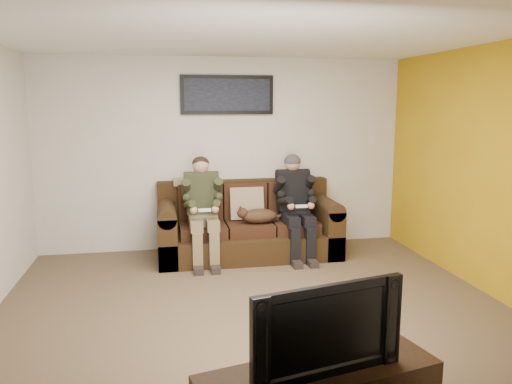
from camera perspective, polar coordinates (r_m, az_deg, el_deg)
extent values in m
plane|color=brown|center=(5.02, -0.12, -13.25)|extent=(5.00, 5.00, 0.00)
plane|color=silver|center=(4.65, -0.13, 17.67)|extent=(5.00, 5.00, 0.00)
plane|color=beige|center=(6.86, -3.58, 4.33)|extent=(5.00, 0.00, 5.00)
plane|color=beige|center=(2.53, 9.34, -5.85)|extent=(5.00, 0.00, 5.00)
plane|color=beige|center=(5.67, 25.57, 2.14)|extent=(0.00, 4.50, 4.50)
plane|color=#B88D12|center=(5.67, 25.49, 2.14)|extent=(0.00, 4.50, 4.50)
cube|color=black|center=(6.63, -0.89, -5.92)|extent=(2.33, 1.01, 0.32)
cube|color=black|center=(6.90, -1.46, -1.21)|extent=(2.33, 0.21, 0.64)
cube|color=black|center=(6.50, -10.09, -4.96)|extent=(0.23, 1.01, 0.64)
cube|color=black|center=(6.84, 7.83, -4.14)|extent=(0.23, 1.01, 0.64)
cylinder|color=black|center=(6.42, -10.18, -2.22)|extent=(0.23, 1.01, 0.23)
cylinder|color=black|center=(6.77, 7.90, -1.52)|extent=(0.23, 1.01, 0.23)
cube|color=#341C0F|center=(6.44, -6.11, -4.30)|extent=(0.58, 0.64, 0.15)
cube|color=#341C0F|center=(6.67, -6.37, -1.10)|extent=(0.58, 0.15, 0.47)
cube|color=#341C0F|center=(6.52, -0.81, -4.08)|extent=(0.58, 0.64, 0.15)
cube|color=#341C0F|center=(6.74, -1.26, -0.92)|extent=(0.58, 0.15, 0.47)
cube|color=#341C0F|center=(6.64, 4.32, -3.83)|extent=(0.58, 0.64, 0.15)
cube|color=#341C0F|center=(6.86, 3.70, -0.74)|extent=(0.58, 0.15, 0.47)
cube|color=#997F64|center=(6.63, -1.09, -1.30)|extent=(0.45, 0.21, 0.44)
cube|color=#BDB18B|center=(6.74, -7.40, 1.20)|extent=(0.48, 0.23, 0.08)
cube|color=#77694A|center=(6.38, -6.11, -3.11)|extent=(0.36, 0.30, 0.14)
cube|color=#2C2F1C|center=(6.42, -6.23, -0.30)|extent=(0.40, 0.30, 0.53)
cylinder|color=#2C2F1C|center=(6.40, -6.28, 1.58)|extent=(0.44, 0.18, 0.18)
sphere|color=tan|center=(6.40, -6.33, 3.02)|extent=(0.21, 0.21, 0.21)
cube|color=#77694A|center=(6.18, -6.88, -3.66)|extent=(0.15, 0.42, 0.13)
cube|color=#77694A|center=(6.20, -5.03, -3.59)|extent=(0.15, 0.42, 0.13)
cube|color=#77694A|center=(6.06, -6.69, -6.79)|extent=(0.12, 0.13, 0.47)
cube|color=#77694A|center=(6.08, -4.80, -6.71)|extent=(0.12, 0.13, 0.47)
cube|color=black|center=(6.05, -6.60, -8.76)|extent=(0.11, 0.26, 0.08)
cube|color=black|center=(6.06, -4.70, -8.68)|extent=(0.11, 0.26, 0.08)
cylinder|color=#2C2F1C|center=(6.32, -8.01, 0.42)|extent=(0.11, 0.30, 0.28)
cylinder|color=#2C2F1C|center=(6.35, -4.40, 0.53)|extent=(0.11, 0.30, 0.28)
cylinder|color=#2C2F1C|center=(6.13, -7.59, -1.39)|extent=(0.14, 0.32, 0.15)
cylinder|color=#2C2F1C|center=(6.16, -4.43, -1.28)|extent=(0.14, 0.32, 0.15)
sphere|color=tan|center=(6.03, -7.14, -2.06)|extent=(0.09, 0.09, 0.09)
sphere|color=tan|center=(6.05, -4.68, -1.98)|extent=(0.09, 0.09, 0.09)
cube|color=white|center=(6.02, -5.89, -2.06)|extent=(0.15, 0.04, 0.03)
ellipsoid|color=black|center=(6.41, -6.34, 3.30)|extent=(0.22, 0.22, 0.17)
cube|color=black|center=(6.58, 4.41, -2.68)|extent=(0.36, 0.30, 0.14)
cube|color=black|center=(6.62, 4.22, 0.05)|extent=(0.40, 0.30, 0.53)
cylinder|color=black|center=(6.60, 4.20, 1.87)|extent=(0.44, 0.18, 0.18)
sphere|color=tan|center=(6.60, 4.17, 3.27)|extent=(0.21, 0.21, 0.21)
cube|color=black|center=(6.37, 4.01, -3.19)|extent=(0.15, 0.42, 0.13)
cube|color=black|center=(6.42, 5.73, -3.11)|extent=(0.15, 0.42, 0.13)
cube|color=black|center=(6.26, 4.44, -6.22)|extent=(0.12, 0.13, 0.47)
cube|color=black|center=(6.31, 6.20, -6.11)|extent=(0.12, 0.13, 0.47)
cube|color=black|center=(6.24, 4.61, -8.13)|extent=(0.11, 0.26, 0.08)
cube|color=black|center=(6.29, 6.38, -8.00)|extent=(0.11, 0.26, 0.08)
cylinder|color=black|center=(6.48, 2.68, 0.75)|extent=(0.11, 0.30, 0.28)
cylinder|color=black|center=(6.59, 6.07, 0.85)|extent=(0.11, 0.30, 0.28)
cylinder|color=black|center=(6.31, 3.40, -0.99)|extent=(0.14, 0.32, 0.15)
cylinder|color=black|center=(6.40, 6.35, -0.88)|extent=(0.14, 0.32, 0.15)
sphere|color=tan|center=(6.21, 4.02, -1.64)|extent=(0.09, 0.09, 0.09)
sphere|color=tan|center=(6.28, 6.31, -1.54)|extent=(0.09, 0.09, 0.09)
cube|color=white|center=(6.23, 5.22, -1.63)|extent=(0.15, 0.04, 0.03)
ellipsoid|color=black|center=(6.60, 4.18, 3.53)|extent=(0.22, 0.22, 0.19)
ellipsoid|color=#4F331F|center=(6.41, 0.34, -2.75)|extent=(0.47, 0.26, 0.19)
sphere|color=#4F331F|center=(6.33, -1.56, -2.41)|extent=(0.14, 0.14, 0.14)
cone|color=#4F331F|center=(6.28, -1.69, -1.86)|extent=(0.04, 0.04, 0.04)
cone|color=#4F331F|center=(6.35, -1.79, -1.73)|extent=(0.04, 0.04, 0.04)
cylinder|color=#4F331F|center=(6.52, 2.33, -2.87)|extent=(0.26, 0.13, 0.08)
cube|color=black|center=(6.81, -3.31, 11.02)|extent=(1.25, 0.04, 0.52)
cube|color=black|center=(6.78, -3.28, 11.03)|extent=(1.15, 0.01, 0.42)
imported|color=black|center=(3.00, 7.38, -14.81)|extent=(0.96, 0.33, 0.55)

